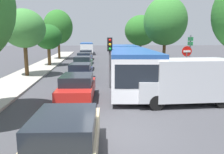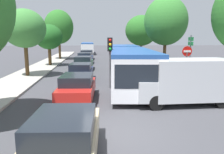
% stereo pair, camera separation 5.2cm
% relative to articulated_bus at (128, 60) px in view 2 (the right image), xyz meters
% --- Properties ---
extents(ground_plane, '(200.00, 200.00, 0.00)m').
position_rel_articulated_bus_xyz_m(ground_plane, '(-2.12, -11.14, -1.51)').
color(ground_plane, '#3D3D42').
extents(kerb_strip_left, '(3.20, 52.17, 0.14)m').
position_rel_articulated_bus_xyz_m(kerb_strip_left, '(-8.85, 9.95, -1.44)').
color(kerb_strip_left, '#9E998E').
rests_on(kerb_strip_left, ground).
extents(articulated_bus, '(4.35, 17.74, 2.61)m').
position_rel_articulated_bus_xyz_m(articulated_bus, '(0.00, 0.00, 0.00)').
color(articulated_bus, silver).
rests_on(articulated_bus, ground).
extents(city_bus_rear, '(2.67, 11.28, 2.42)m').
position_rel_articulated_bus_xyz_m(city_bus_rear, '(-4.03, 31.03, -0.11)').
color(city_bus_rear, silver).
rests_on(city_bus_rear, ground).
extents(queued_car_tan, '(1.98, 4.15, 1.41)m').
position_rel_articulated_bus_xyz_m(queued_car_tan, '(-3.79, -12.90, -0.79)').
color(queued_car_tan, tan).
rests_on(queued_car_tan, ground).
extents(queued_car_red, '(2.01, 4.22, 1.43)m').
position_rel_articulated_bus_xyz_m(queued_car_red, '(-3.84, -6.73, -0.78)').
color(queued_car_red, '#B21E19').
rests_on(queued_car_red, ground).
extents(queued_car_navy, '(1.98, 4.16, 1.41)m').
position_rel_articulated_bus_xyz_m(queued_car_navy, '(-3.93, -1.13, -0.79)').
color(queued_car_navy, navy).
rests_on(queued_car_navy, ground).
extents(queued_car_green, '(2.08, 4.36, 1.48)m').
position_rel_articulated_bus_xyz_m(queued_car_green, '(-3.98, 4.95, -0.76)').
color(queued_car_green, '#236638').
rests_on(queued_car_green, ground).
extents(queued_car_blue, '(2.09, 4.37, 1.48)m').
position_rel_articulated_bus_xyz_m(queued_car_blue, '(-3.97, 10.92, -0.76)').
color(queued_car_blue, '#284799').
rests_on(queued_car_blue, ground).
extents(queued_car_graphite, '(2.15, 4.50, 1.52)m').
position_rel_articulated_bus_xyz_m(queued_car_graphite, '(-3.85, 16.67, -0.73)').
color(queued_car_graphite, '#47474C').
rests_on(queued_car_graphite, ground).
extents(white_van, '(5.02, 2.04, 2.31)m').
position_rel_articulated_bus_xyz_m(white_van, '(1.80, -7.87, -0.26)').
color(white_van, '#B7BABF').
rests_on(white_van, ground).
extents(traffic_light, '(0.33, 0.36, 3.40)m').
position_rel_articulated_bus_xyz_m(traffic_light, '(-1.84, -3.96, 0.99)').
color(traffic_light, '#56595E').
rests_on(traffic_light, ground).
extents(no_entry_sign, '(0.70, 0.08, 2.82)m').
position_rel_articulated_bus_xyz_m(no_entry_sign, '(3.52, -3.82, 0.37)').
color(no_entry_sign, '#56595E').
rests_on(no_entry_sign, ground).
extents(direction_sign_post, '(0.34, 1.38, 3.60)m').
position_rel_articulated_bus_xyz_m(direction_sign_post, '(4.45, -2.25, 1.05)').
color(direction_sign_post, '#56595E').
rests_on(direction_sign_post, ground).
extents(tree_left_mid, '(3.57, 3.57, 5.81)m').
position_rel_articulated_bus_xyz_m(tree_left_mid, '(-8.71, 1.13, 2.65)').
color(tree_left_mid, '#51381E').
rests_on(tree_left_mid, ground).
extents(tree_left_far, '(3.27, 3.27, 5.02)m').
position_rel_articulated_bus_xyz_m(tree_left_far, '(-8.25, 8.88, 1.93)').
color(tree_left_far, '#51381E').
rests_on(tree_left_far, ground).
extents(tree_left_distant, '(4.56, 4.56, 7.78)m').
position_rel_articulated_bus_xyz_m(tree_left_distant, '(-8.20, 17.49, 3.61)').
color(tree_left_distant, '#51381E').
rests_on(tree_left_distant, ground).
extents(tree_right_mid, '(4.64, 4.64, 7.77)m').
position_rel_articulated_bus_xyz_m(tree_right_mid, '(4.95, 5.13, 3.66)').
color(tree_right_mid, '#51381E').
rests_on(tree_right_mid, ground).
extents(tree_right_far, '(5.14, 5.14, 7.01)m').
position_rel_articulated_bus_xyz_m(tree_right_far, '(4.89, 16.81, 2.96)').
color(tree_right_far, '#51381E').
rests_on(tree_right_far, ground).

